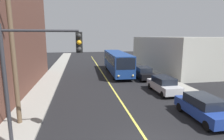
# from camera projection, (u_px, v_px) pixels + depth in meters

# --- Properties ---
(sidewalk_left) EXTENTS (2.50, 90.00, 0.15)m
(sidewalk_left) POSITION_uv_depth(u_px,v_px,m) (40.00, 96.00, 17.26)
(sidewalk_left) COLOR gray
(sidewalk_left) RESTS_ON ground
(sidewalk_right) EXTENTS (2.50, 90.00, 0.15)m
(sidewalk_right) POSITION_uv_depth(u_px,v_px,m) (180.00, 88.00, 19.80)
(sidewalk_right) COLOR gray
(sidewalk_right) RESTS_ON ground
(lane_stripe_center) EXTENTS (0.16, 60.00, 0.01)m
(lane_stripe_center) POSITION_uv_depth(u_px,v_px,m) (107.00, 81.00, 23.38)
(lane_stripe_center) COLOR #D8CC4C
(lane_stripe_center) RESTS_ON ground
(building_right_warehouse) EXTENTS (12.00, 19.74, 5.48)m
(building_right_warehouse) POSITION_uv_depth(u_px,v_px,m) (183.00, 53.00, 32.13)
(building_right_warehouse) COLOR #B2B2A8
(building_right_warehouse) RESTS_ON ground
(city_bus) EXTENTS (2.90, 12.21, 3.20)m
(city_bus) POSITION_uv_depth(u_px,v_px,m) (117.00, 62.00, 27.76)
(city_bus) COLOR navy
(city_bus) RESTS_ON ground
(parked_car_blue) EXTENTS (1.83, 4.41, 1.62)m
(parked_car_blue) POSITION_uv_depth(u_px,v_px,m) (203.00, 107.00, 12.41)
(parked_car_blue) COLOR navy
(parked_car_blue) RESTS_ON ground
(parked_car_silver) EXTENTS (1.87, 4.43, 1.62)m
(parked_car_silver) POSITION_uv_depth(u_px,v_px,m) (164.00, 85.00, 18.29)
(parked_car_silver) COLOR #B7B7BC
(parked_car_silver) RESTS_ON ground
(parked_car_black) EXTENTS (1.97, 4.47, 1.62)m
(parked_car_black) POSITION_uv_depth(u_px,v_px,m) (143.00, 73.00, 24.20)
(parked_car_black) COLOR black
(parked_car_black) RESTS_ON ground
(utility_pole_near) EXTENTS (2.40, 0.28, 10.67)m
(utility_pole_near) POSITION_uv_depth(u_px,v_px,m) (11.00, 29.00, 10.65)
(utility_pole_near) COLOR brown
(utility_pole_near) RESTS_ON sidewalk_left
(traffic_signal_left_corner) EXTENTS (3.75, 0.48, 6.00)m
(traffic_signal_left_corner) POSITION_uv_depth(u_px,v_px,m) (38.00, 64.00, 8.72)
(traffic_signal_left_corner) COLOR #2D2D33
(traffic_signal_left_corner) RESTS_ON sidewalk_left
(fire_hydrant) EXTENTS (0.44, 0.26, 0.84)m
(fire_hydrant) POSITION_uv_depth(u_px,v_px,m) (208.00, 98.00, 15.03)
(fire_hydrant) COLOR red
(fire_hydrant) RESTS_ON sidewalk_right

